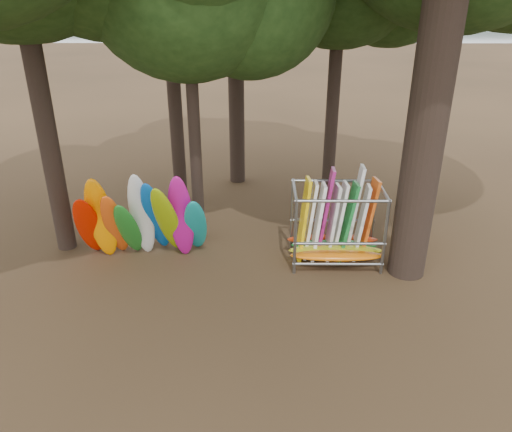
{
  "coord_description": "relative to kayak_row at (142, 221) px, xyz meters",
  "views": [
    {
      "loc": [
        0.36,
        -11.51,
        7.51
      ],
      "look_at": [
        0.27,
        1.5,
        1.4
      ],
      "focal_mm": 35.0,
      "sensor_mm": 36.0,
      "label": 1
    }
  ],
  "objects": [
    {
      "name": "far_shore",
      "position": [
        3.01,
        108.66,
        0.71
      ],
      "size": [
        160.0,
        4.0,
        4.0
      ],
      "primitive_type": "cube",
      "color": "black",
      "rests_on": "ground"
    },
    {
      "name": "kayak_row",
      "position": [
        0.0,
        0.0,
        0.0
      ],
      "size": [
        3.91,
        2.1,
        3.01
      ],
      "color": "red",
      "rests_on": "ground"
    },
    {
      "name": "ground",
      "position": [
        3.01,
        -1.34,
        -1.29
      ],
      "size": [
        120.0,
        120.0,
        0.0
      ],
      "primitive_type": "plane",
      "color": "#47331E",
      "rests_on": "ground"
    },
    {
      "name": "lake",
      "position": [
        3.01,
        58.66,
        -1.29
      ],
      "size": [
        160.0,
        160.0,
        0.0
      ],
      "primitive_type": "plane",
      "color": "gray",
      "rests_on": "ground"
    },
    {
      "name": "storage_rack",
      "position": [
        5.6,
        0.1,
        -0.23
      ],
      "size": [
        2.77,
        1.53,
        2.83
      ],
      "color": "slate",
      "rests_on": "ground"
    }
  ]
}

